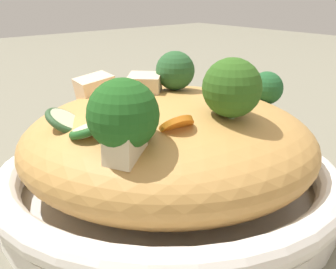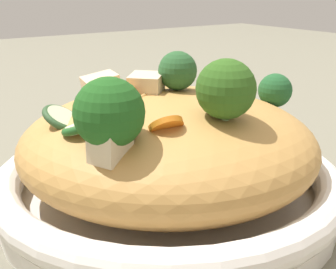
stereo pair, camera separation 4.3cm
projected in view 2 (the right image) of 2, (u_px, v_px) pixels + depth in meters
The scene contains 7 objects.
ground_plane at pixel (168, 208), 0.46m from camera, with size 3.00×3.00×0.00m, color slate.
serving_bowl at pixel (168, 185), 0.45m from camera, with size 0.33×0.33×0.05m.
noodle_heap at pixel (168, 144), 0.43m from camera, with size 0.28×0.28×0.10m.
broccoli_florets at pixel (184, 96), 0.37m from camera, with size 0.13×0.26×0.08m.
carrot_coins at pixel (146, 97), 0.44m from camera, with size 0.17×0.13×0.03m.
zucchini_slices at pixel (74, 122), 0.37m from camera, with size 0.08×0.05×0.02m.
chicken_chunks at pixel (118, 97), 0.43m from camera, with size 0.18×0.12×0.04m.
Camera 2 is at (-0.34, 0.23, 0.21)m, focal length 49.50 mm.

